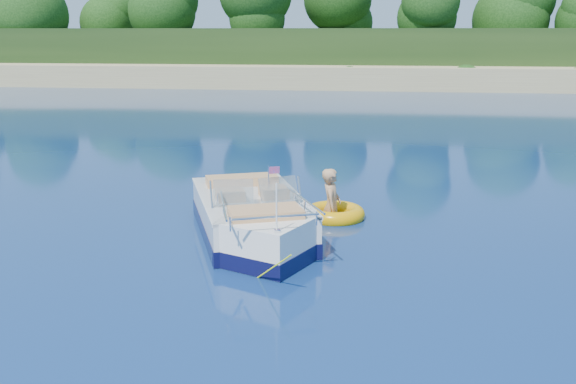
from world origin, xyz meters
The scene contains 6 objects.
ground centered at (0.00, 0.00, 0.00)m, with size 160.00×160.00×0.00m, color #0B234F.
shoreline centered at (0.00, 63.77, 0.98)m, with size 170.00×59.00×6.00m.
treeline centered at (0.04, 41.01, 5.55)m, with size 150.00×7.12×8.19m.
motorboat centered at (0.89, 3.11, 0.34)m, with size 3.05×5.02×1.76m.
tow_tube centered at (2.32, 4.72, 0.09)m, with size 1.65×1.65×0.34m.
boy centered at (2.26, 4.64, 0.00)m, with size 0.61×0.40×1.68m, color tan.
Camera 1 is at (3.03, -8.27, 3.84)m, focal length 40.00 mm.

